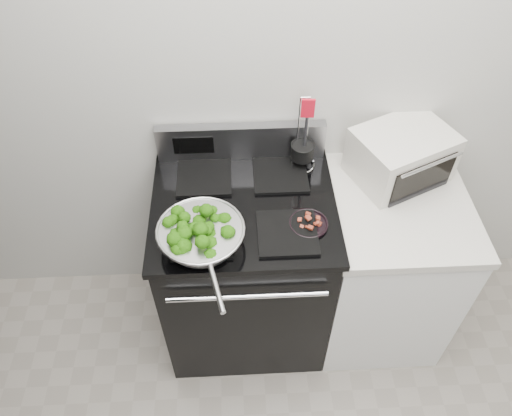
{
  "coord_description": "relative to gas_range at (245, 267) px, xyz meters",
  "views": [
    {
      "loc": [
        -0.32,
        -0.03,
        2.5
      ],
      "look_at": [
        -0.25,
        1.36,
        0.98
      ],
      "focal_mm": 35.0,
      "sensor_mm": 36.0,
      "label": 1
    }
  ],
  "objects": [
    {
      "name": "counter",
      "position": [
        0.68,
        -0.0,
        -0.03
      ],
      "size": [
        0.62,
        0.68,
        0.92
      ],
      "color": "white",
      "rests_on": "floor"
    },
    {
      "name": "back_wall",
      "position": [
        0.3,
        0.34,
        0.86
      ],
      "size": [
        4.0,
        0.02,
        2.7
      ],
      "primitive_type": "cube",
      "color": "#B4B2AB",
      "rests_on": "ground"
    },
    {
      "name": "toaster_oven",
      "position": [
        0.7,
        0.18,
        0.55
      ],
      "size": [
        0.49,
        0.45,
        0.23
      ],
      "rotation": [
        0.0,
        0.0,
        0.43
      ],
      "color": "silver",
      "rests_on": "counter"
    },
    {
      "name": "bacon_plate",
      "position": [
        0.26,
        -0.13,
        0.48
      ],
      "size": [
        0.16,
        0.16,
        0.04
      ],
      "rotation": [
        0.0,
        0.0,
        -0.23
      ],
      "color": "black",
      "rests_on": "gas_range"
    },
    {
      "name": "skillet",
      "position": [
        -0.17,
        -0.2,
        0.52
      ],
      "size": [
        0.35,
        0.54,
        0.07
      ],
      "rotation": [
        0.0,
        0.0,
        0.23
      ],
      "color": "silver",
      "rests_on": "gas_range"
    },
    {
      "name": "utensil_holder",
      "position": [
        0.27,
        0.23,
        0.53
      ],
      "size": [
        0.12,
        0.12,
        0.37
      ],
      "rotation": [
        0.0,
        0.0,
        -0.07
      ],
      "color": "silver",
      "rests_on": "gas_range"
    },
    {
      "name": "gas_range",
      "position": [
        0.0,
        0.0,
        0.0
      ],
      "size": [
        0.79,
        0.69,
        1.13
      ],
      "color": "black",
      "rests_on": "floor"
    },
    {
      "name": "broccoli_pile",
      "position": [
        -0.17,
        -0.2,
        0.54
      ],
      "size": [
        0.27,
        0.27,
        0.09
      ],
      "primitive_type": null,
      "color": "#103304",
      "rests_on": "skillet"
    }
  ]
}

